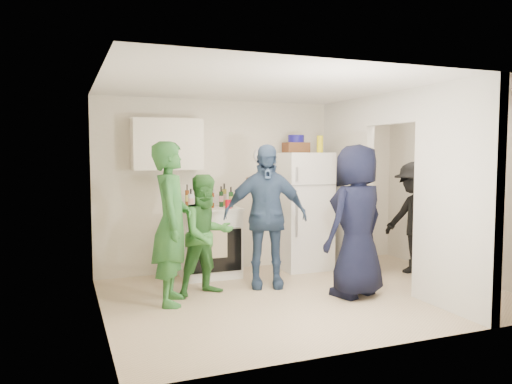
# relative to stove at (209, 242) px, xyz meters

# --- Properties ---
(floor) EXTENTS (4.80, 4.80, 0.00)m
(floor) POSITION_rel_stove_xyz_m (0.85, -1.37, -0.49)
(floor) COLOR #CDB891
(floor) RESTS_ON ground
(wall_back) EXTENTS (4.80, 0.00, 4.80)m
(wall_back) POSITION_rel_stove_xyz_m (0.85, 0.33, 0.76)
(wall_back) COLOR silver
(wall_back) RESTS_ON floor
(wall_front) EXTENTS (4.80, 0.00, 4.80)m
(wall_front) POSITION_rel_stove_xyz_m (0.85, -3.07, 0.76)
(wall_front) COLOR silver
(wall_front) RESTS_ON floor
(wall_left) EXTENTS (0.00, 3.40, 3.40)m
(wall_left) POSITION_rel_stove_xyz_m (-1.55, -1.37, 0.76)
(wall_left) COLOR silver
(wall_left) RESTS_ON floor
(wall_right) EXTENTS (0.00, 3.40, 3.40)m
(wall_right) POSITION_rel_stove_xyz_m (3.25, -1.37, 0.76)
(wall_right) COLOR silver
(wall_right) RESTS_ON floor
(ceiling) EXTENTS (4.80, 4.80, 0.00)m
(ceiling) POSITION_rel_stove_xyz_m (0.85, -1.37, 2.01)
(ceiling) COLOR white
(ceiling) RESTS_ON wall_back
(partition_pier_back) EXTENTS (0.12, 1.20, 2.50)m
(partition_pier_back) POSITION_rel_stove_xyz_m (2.05, -0.27, 0.76)
(partition_pier_back) COLOR silver
(partition_pier_back) RESTS_ON floor
(partition_pier_front) EXTENTS (0.12, 1.20, 2.50)m
(partition_pier_front) POSITION_rel_stove_xyz_m (2.05, -2.47, 0.76)
(partition_pier_front) COLOR silver
(partition_pier_front) RESTS_ON floor
(partition_header) EXTENTS (0.12, 1.00, 0.40)m
(partition_header) POSITION_rel_stove_xyz_m (2.05, -1.37, 1.81)
(partition_header) COLOR silver
(partition_header) RESTS_ON partition_pier_back
(stove) EXTENTS (0.81, 0.68, 0.97)m
(stove) POSITION_rel_stove_xyz_m (0.00, 0.00, 0.00)
(stove) COLOR white
(stove) RESTS_ON floor
(upper_cabinet) EXTENTS (0.95, 0.34, 0.70)m
(upper_cabinet) POSITION_rel_stove_xyz_m (-0.55, 0.15, 1.36)
(upper_cabinet) COLOR silver
(upper_cabinet) RESTS_ON wall_back
(fridge) EXTENTS (0.72, 0.69, 1.74)m
(fridge) POSITION_rel_stove_xyz_m (1.45, -0.03, 0.38)
(fridge) COLOR white
(fridge) RESTS_ON floor
(wicker_basket) EXTENTS (0.35, 0.25, 0.15)m
(wicker_basket) POSITION_rel_stove_xyz_m (1.35, 0.02, 1.33)
(wicker_basket) COLOR brown
(wicker_basket) RESTS_ON fridge
(blue_bowl) EXTENTS (0.24, 0.24, 0.11)m
(blue_bowl) POSITION_rel_stove_xyz_m (1.35, 0.02, 1.46)
(blue_bowl) COLOR navy
(blue_bowl) RESTS_ON wicker_basket
(yellow_cup_stack_top) EXTENTS (0.09, 0.09, 0.25)m
(yellow_cup_stack_top) POSITION_rel_stove_xyz_m (1.67, -0.13, 1.38)
(yellow_cup_stack_top) COLOR yellow
(yellow_cup_stack_top) RESTS_ON fridge
(wall_clock) EXTENTS (0.22, 0.02, 0.22)m
(wall_clock) POSITION_rel_stove_xyz_m (0.90, 0.31, 1.21)
(wall_clock) COLOR white
(wall_clock) RESTS_ON wall_back
(spice_shelf) EXTENTS (0.35, 0.08, 0.03)m
(spice_shelf) POSITION_rel_stove_xyz_m (0.85, 0.28, 0.86)
(spice_shelf) COLOR olive
(spice_shelf) RESTS_ON wall_back
(nook_window) EXTENTS (0.03, 0.70, 0.80)m
(nook_window) POSITION_rel_stove_xyz_m (3.23, -1.17, 1.16)
(nook_window) COLOR black
(nook_window) RESTS_ON wall_right
(nook_window_frame) EXTENTS (0.04, 0.76, 0.86)m
(nook_window_frame) POSITION_rel_stove_xyz_m (3.22, -1.17, 1.16)
(nook_window_frame) COLOR white
(nook_window_frame) RESTS_ON wall_right
(nook_valance) EXTENTS (0.04, 0.82, 0.18)m
(nook_valance) POSITION_rel_stove_xyz_m (3.19, -1.17, 1.51)
(nook_valance) COLOR white
(nook_valance) RESTS_ON wall_right
(yellow_cup_stack_stove) EXTENTS (0.09, 0.09, 0.25)m
(yellow_cup_stack_stove) POSITION_rel_stove_xyz_m (-0.12, -0.22, 0.61)
(yellow_cup_stack_stove) COLOR yellow
(yellow_cup_stack_stove) RESTS_ON stove
(red_cup) EXTENTS (0.09, 0.09, 0.12)m
(red_cup) POSITION_rel_stove_xyz_m (0.22, -0.20, 0.55)
(red_cup) COLOR red
(red_cup) RESTS_ON stove
(person_green_left) EXTENTS (0.63, 0.78, 1.86)m
(person_green_left) POSITION_rel_stove_xyz_m (-0.75, -1.08, 0.45)
(person_green_left) COLOR #33722D
(person_green_left) RESTS_ON floor
(person_green_center) EXTENTS (0.83, 0.71, 1.47)m
(person_green_center) POSITION_rel_stove_xyz_m (-0.28, -0.87, 0.25)
(person_green_center) COLOR #39813A
(person_green_center) RESTS_ON floor
(person_denim) EXTENTS (1.16, 0.74, 1.84)m
(person_denim) POSITION_rel_stove_xyz_m (0.53, -0.79, 0.44)
(person_denim) COLOR #364A77
(person_denim) RESTS_ON floor
(person_navy) EXTENTS (1.04, 0.85, 1.83)m
(person_navy) POSITION_rel_stove_xyz_m (1.38, -1.59, 0.43)
(person_navy) COLOR black
(person_navy) RESTS_ON floor
(person_nook) EXTENTS (0.75, 1.12, 1.61)m
(person_nook) POSITION_rel_stove_xyz_m (2.77, -0.95, 0.32)
(person_nook) COLOR black
(person_nook) RESTS_ON floor
(bottle_a) EXTENTS (0.06, 0.06, 0.32)m
(bottle_a) POSITION_rel_stove_xyz_m (-0.28, 0.14, 0.65)
(bottle_a) COLOR brown
(bottle_a) RESTS_ON stove
(bottle_b) EXTENTS (0.06, 0.06, 0.25)m
(bottle_b) POSITION_rel_stove_xyz_m (-0.18, -0.08, 0.61)
(bottle_b) COLOR #214E1A
(bottle_b) RESTS_ON stove
(bottle_c) EXTENTS (0.07, 0.07, 0.26)m
(bottle_c) POSITION_rel_stove_xyz_m (-0.06, 0.14, 0.61)
(bottle_c) COLOR #A1A5AF
(bottle_c) RESTS_ON stove
(bottle_d) EXTENTS (0.06, 0.06, 0.27)m
(bottle_d) POSITION_rel_stove_xyz_m (0.03, -0.03, 0.62)
(bottle_d) COLOR brown
(bottle_d) RESTS_ON stove
(bottle_e) EXTENTS (0.06, 0.06, 0.32)m
(bottle_e) POSITION_rel_stove_xyz_m (0.11, 0.19, 0.64)
(bottle_e) COLOR #99A3AA
(bottle_e) RESTS_ON stove
(bottle_f) EXTENTS (0.06, 0.06, 0.29)m
(bottle_f) POSITION_rel_stove_xyz_m (0.18, 0.02, 0.63)
(bottle_f) COLOR #13361C
(bottle_f) RESTS_ON stove
(bottle_g) EXTENTS (0.07, 0.07, 0.32)m
(bottle_g) POSITION_rel_stove_xyz_m (0.27, 0.15, 0.65)
(bottle_g) COLOR olive
(bottle_g) RESTS_ON stove
(bottle_h) EXTENTS (0.07, 0.07, 0.28)m
(bottle_h) POSITION_rel_stove_xyz_m (-0.29, -0.12, 0.62)
(bottle_h) COLOR silver
(bottle_h) RESTS_ON stove
(bottle_i) EXTENTS (0.08, 0.08, 0.28)m
(bottle_i) POSITION_rel_stove_xyz_m (0.04, 0.08, 0.63)
(bottle_i) COLOR brown
(bottle_i) RESTS_ON stove
(bottle_j) EXTENTS (0.06, 0.06, 0.29)m
(bottle_j) POSITION_rel_stove_xyz_m (0.29, -0.09, 0.63)
(bottle_j) COLOR #1A4C1E
(bottle_j) RESTS_ON stove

